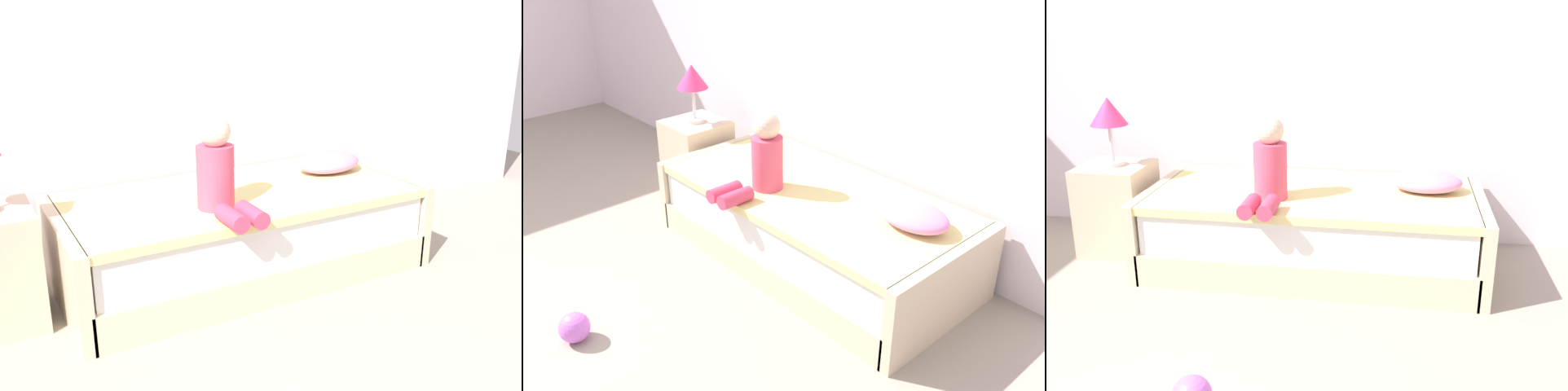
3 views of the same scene
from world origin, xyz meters
TOP-DOWN VIEW (x-y plane):
  - wall_rear at (0.00, 2.60)m, footprint 7.20×0.10m
  - bed at (0.55, 2.00)m, footprint 2.11×1.00m
  - child_figure at (0.32, 1.77)m, footprint 0.20×0.51m
  - pillow at (1.25, 2.10)m, footprint 0.44×0.30m

SIDE VIEW (x-z plane):
  - bed at x=0.55m, z-range 0.00..0.50m
  - pillow at x=1.25m, z-range 0.50..0.63m
  - child_figure at x=0.32m, z-range 0.45..0.96m
  - wall_rear at x=0.00m, z-range 0.00..2.90m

